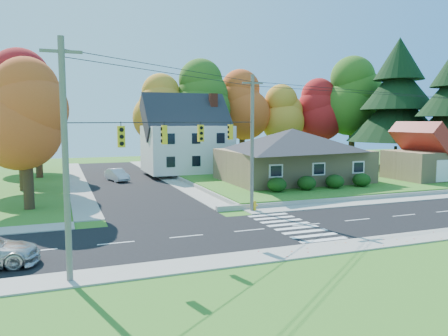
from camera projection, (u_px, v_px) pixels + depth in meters
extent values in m
plane|color=#3D7923|center=(306.00, 225.00, 28.11)|extent=(120.00, 120.00, 0.00)
cube|color=black|center=(306.00, 225.00, 28.11)|extent=(90.00, 8.00, 0.02)
cube|color=black|center=(124.00, 180.00, 49.46)|extent=(8.00, 44.00, 0.02)
cube|color=#9C9A90|center=(271.00, 210.00, 32.75)|extent=(90.00, 2.00, 0.08)
cube|color=#9C9A90|center=(355.00, 245.00, 23.45)|extent=(90.00, 2.00, 0.08)
cube|color=#3D7923|center=(308.00, 175.00, 52.19)|extent=(30.00, 30.00, 0.50)
cube|color=tan|center=(292.00, 165.00, 45.58)|extent=(14.00, 10.00, 3.20)
pyramid|color=#26262B|center=(292.00, 139.00, 45.29)|extent=(14.60, 10.60, 2.20)
cube|color=silver|center=(187.00, 149.00, 53.79)|extent=(10.00, 8.00, 5.60)
pyramid|color=#26262B|center=(186.00, 116.00, 53.36)|extent=(10.40, 8.40, 2.40)
cube|color=brown|center=(213.00, 132.00, 54.81)|extent=(0.90, 0.90, 9.60)
cube|color=tan|center=(425.00, 165.00, 46.80)|extent=(7.00, 6.00, 3.00)
pyramid|color=maroon|center=(426.00, 143.00, 46.56)|extent=(7.30, 6.30, 1.60)
ellipsoid|color=#163A10|center=(277.00, 185.00, 38.15)|extent=(1.70, 1.70, 1.27)
ellipsoid|color=#163A10|center=(307.00, 183.00, 39.21)|extent=(1.70, 1.70, 1.27)
ellipsoid|color=#163A10|center=(335.00, 181.00, 40.27)|extent=(1.70, 1.70, 1.27)
ellipsoid|color=#163A10|center=(362.00, 180.00, 41.33)|extent=(1.70, 1.70, 1.27)
cylinder|color=#666059|center=(66.00, 163.00, 17.63)|extent=(0.26, 0.26, 10.00)
cube|color=#666059|center=(61.00, 51.00, 17.16)|extent=(1.60, 0.12, 0.12)
cylinder|color=#666059|center=(252.00, 144.00, 31.88)|extent=(0.26, 0.26, 10.00)
cube|color=#666059|center=(253.00, 83.00, 31.41)|extent=(1.60, 0.12, 0.12)
cube|color=gold|center=(121.00, 137.00, 20.27)|extent=(0.34, 0.26, 1.00)
cube|color=gold|center=(164.00, 135.00, 23.01)|extent=(0.26, 0.34, 1.00)
cube|color=gold|center=(201.00, 133.00, 25.96)|extent=(0.34, 0.26, 1.00)
cube|color=gold|center=(230.00, 132.00, 29.04)|extent=(0.26, 0.34, 1.00)
cylinder|color=black|center=(185.00, 122.00, 24.58)|extent=(13.02, 10.43, 0.04)
cylinder|color=#3F2A19|center=(160.00, 147.00, 58.67)|extent=(0.80, 0.80, 5.40)
sphere|color=orange|center=(160.00, 118.00, 58.25)|extent=(6.72, 6.72, 6.72)
sphere|color=orange|center=(159.00, 105.00, 58.07)|extent=(5.91, 5.91, 5.91)
sphere|color=orange|center=(159.00, 92.00, 57.90)|extent=(5.11, 5.11, 5.11)
cylinder|color=#3F2A19|center=(205.00, 143.00, 59.81)|extent=(0.86, 0.86, 6.30)
sphere|color=#36651C|center=(205.00, 110.00, 59.32)|extent=(7.84, 7.84, 7.84)
sphere|color=#36651C|center=(204.00, 95.00, 59.11)|extent=(6.90, 6.90, 6.90)
sphere|color=#36651C|center=(204.00, 81.00, 58.90)|extent=(5.96, 5.96, 5.96)
cylinder|color=#3F2A19|center=(242.00, 144.00, 62.88)|extent=(0.83, 0.83, 5.85)
sphere|color=#DC501E|center=(242.00, 114.00, 62.42)|extent=(7.28, 7.28, 7.28)
sphere|color=#DC501E|center=(242.00, 101.00, 62.23)|extent=(6.41, 6.41, 6.41)
sphere|color=#DC501E|center=(242.00, 89.00, 62.04)|extent=(5.53, 5.53, 5.53)
cylinder|color=#3F2A19|center=(282.00, 146.00, 64.11)|extent=(0.77, 0.77, 4.95)
sphere|color=orange|center=(283.00, 122.00, 63.73)|extent=(6.16, 6.16, 6.16)
sphere|color=orange|center=(283.00, 111.00, 63.56)|extent=(5.42, 5.42, 5.42)
sphere|color=orange|center=(283.00, 101.00, 63.40)|extent=(4.68, 4.68, 4.68)
cylinder|color=#3F2A19|center=(321.00, 144.00, 65.27)|extent=(0.80, 0.80, 5.40)
sphere|color=#AB1718|center=(322.00, 118.00, 64.85)|extent=(6.72, 6.72, 6.72)
sphere|color=#AB1718|center=(322.00, 107.00, 64.67)|extent=(5.91, 5.91, 5.91)
sphere|color=#AB1718|center=(322.00, 95.00, 64.49)|extent=(5.11, 5.11, 5.11)
cylinder|color=#3F2A19|center=(352.00, 140.00, 64.75)|extent=(0.89, 0.89, 6.75)
sphere|color=#36651C|center=(353.00, 107.00, 64.23)|extent=(8.40, 8.40, 8.40)
sphere|color=#36651C|center=(353.00, 93.00, 64.00)|extent=(7.39, 7.39, 7.39)
sphere|color=#36651C|center=(354.00, 78.00, 63.78)|extent=(6.38, 6.38, 6.38)
cylinder|color=#3F2A19|center=(395.00, 157.00, 57.87)|extent=(0.40, 0.40, 2.88)
cone|color=black|center=(397.00, 116.00, 57.29)|extent=(12.80, 12.80, 6.72)
cone|color=black|center=(398.00, 86.00, 56.88)|extent=(9.60, 9.60, 6.08)
cone|color=black|center=(399.00, 59.00, 56.50)|extent=(6.40, 6.40, 5.44)
cylinder|color=#3F2A19|center=(28.00, 177.00, 33.01)|extent=(0.77, 0.77, 4.95)
sphere|color=#DC501E|center=(26.00, 129.00, 32.63)|extent=(6.16, 6.16, 6.16)
sphere|color=#DC501E|center=(25.00, 109.00, 32.46)|extent=(5.42, 5.42, 5.42)
sphere|color=#DC501E|center=(24.00, 88.00, 32.30)|extent=(4.68, 4.68, 4.68)
cylinder|color=#3F2A19|center=(23.00, 160.00, 41.90)|extent=(0.83, 0.83, 5.85)
sphere|color=#AB1718|center=(21.00, 116.00, 41.45)|extent=(7.28, 7.28, 7.28)
sphere|color=#AB1718|center=(20.00, 97.00, 41.26)|extent=(6.41, 6.41, 6.41)
sphere|color=#AB1718|center=(19.00, 77.00, 41.06)|extent=(5.53, 5.53, 5.53)
cylinder|color=#3F2A19|center=(39.00, 155.00, 51.58)|extent=(0.80, 0.80, 5.40)
sphere|color=orange|center=(37.00, 122.00, 51.16)|extent=(6.72, 6.72, 6.72)
sphere|color=orange|center=(37.00, 107.00, 50.98)|extent=(5.91, 5.91, 5.91)
sphere|color=orange|center=(36.00, 93.00, 50.80)|extent=(5.11, 5.11, 5.11)
cylinder|color=#3F2A19|center=(25.00, 148.00, 58.26)|extent=(0.86, 0.86, 6.30)
sphere|color=#36651C|center=(23.00, 113.00, 57.78)|extent=(7.84, 7.84, 7.84)
sphere|color=#36651C|center=(22.00, 98.00, 57.57)|extent=(6.90, 6.90, 6.90)
sphere|color=#36651C|center=(22.00, 83.00, 57.36)|extent=(5.96, 5.96, 5.96)
imported|color=silver|center=(117.00, 175.00, 48.62)|extent=(2.43, 4.36, 1.36)
cylinder|color=gold|center=(255.00, 210.00, 32.48)|extent=(0.35, 0.35, 0.10)
cylinder|color=gold|center=(255.00, 207.00, 32.45)|extent=(0.24, 0.24, 0.54)
sphere|color=gold|center=(255.00, 202.00, 32.41)|extent=(0.26, 0.26, 0.26)
cylinder|color=gold|center=(255.00, 205.00, 32.43)|extent=(0.46, 0.25, 0.12)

